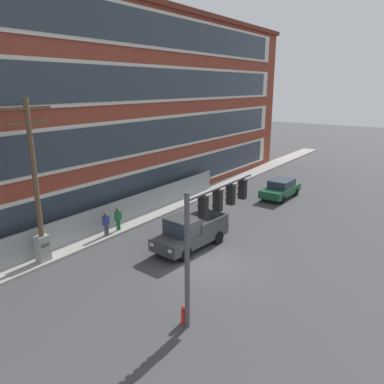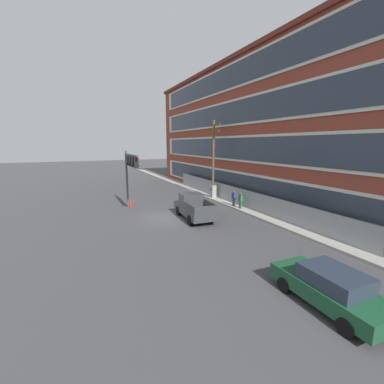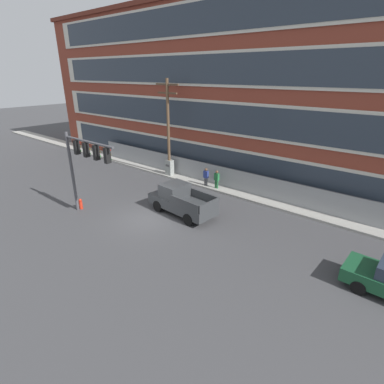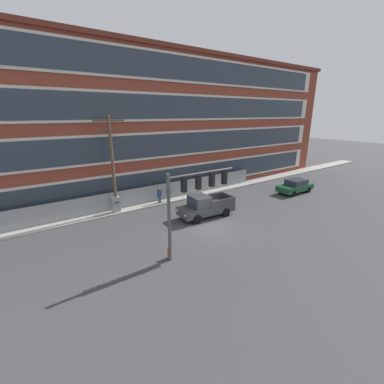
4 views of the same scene
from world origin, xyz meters
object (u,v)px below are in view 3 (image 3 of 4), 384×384
(electrical_cabinet, at_px, (170,168))
(pedestrian_by_fence, at_px, (217,179))
(fire_hydrant, at_px, (81,204))
(traffic_signal_mast, at_px, (84,158))
(pedestrian_near_cabinet, at_px, (206,176))
(utility_pole_near_corner, at_px, (168,125))
(pickup_truck_dark_grey, at_px, (181,201))

(electrical_cabinet, xyz_separation_m, pedestrian_by_fence, (5.44, -0.07, 0.18))
(electrical_cabinet, xyz_separation_m, fire_hydrant, (0.10, -9.35, -0.41))
(traffic_signal_mast, xyz_separation_m, pedestrian_near_cabinet, (2.59, 9.45, -3.16))
(traffic_signal_mast, distance_m, pedestrian_near_cabinet, 10.30)
(utility_pole_near_corner, xyz_separation_m, fire_hydrant, (0.09, -9.32, -4.46))
(utility_pole_near_corner, xyz_separation_m, pedestrian_near_cabinet, (4.35, -0.09, -3.86))
(traffic_signal_mast, bearing_deg, pedestrian_by_fence, 68.93)
(traffic_signal_mast, relative_size, pedestrian_by_fence, 3.29)
(utility_pole_near_corner, distance_m, electrical_cabinet, 4.05)
(pedestrian_by_fence, xyz_separation_m, fire_hydrant, (-5.34, -9.28, -0.59))
(pedestrian_by_fence, bearing_deg, pickup_truck_dark_grey, -82.64)
(utility_pole_near_corner, bearing_deg, pedestrian_by_fence, -0.48)
(utility_pole_near_corner, xyz_separation_m, electrical_cabinet, (-0.01, 0.03, -4.05))
(traffic_signal_mast, relative_size, electrical_cabinet, 3.52)
(utility_pole_near_corner, height_order, pedestrian_by_fence, utility_pole_near_corner)
(pickup_truck_dark_grey, bearing_deg, traffic_signal_mast, -135.39)
(traffic_signal_mast, bearing_deg, utility_pole_near_corner, 100.49)
(pedestrian_near_cabinet, bearing_deg, electrical_cabinet, 178.41)
(pickup_truck_dark_grey, bearing_deg, pedestrian_near_cabinet, 108.67)
(traffic_signal_mast, distance_m, electrical_cabinet, 10.30)
(traffic_signal_mast, height_order, pedestrian_near_cabinet, traffic_signal_mast)
(pickup_truck_dark_grey, bearing_deg, pedestrian_by_fence, 97.36)
(pickup_truck_dark_grey, height_order, electrical_cabinet, pickup_truck_dark_grey)
(pedestrian_near_cabinet, distance_m, pedestrian_by_fence, 1.07)
(electrical_cabinet, xyz_separation_m, pedestrian_near_cabinet, (4.37, -0.12, 0.18))
(traffic_signal_mast, bearing_deg, pedestrian_near_cabinet, 74.69)
(pickup_truck_dark_grey, height_order, pedestrian_near_cabinet, pickup_truck_dark_grey)
(pedestrian_by_fence, bearing_deg, utility_pole_near_corner, 179.52)
(utility_pole_near_corner, relative_size, pedestrian_by_fence, 5.15)
(traffic_signal_mast, height_order, fire_hydrant, traffic_signal_mast)
(pickup_truck_dark_grey, height_order, pedestrian_by_fence, pickup_truck_dark_grey)
(pickup_truck_dark_grey, distance_m, fire_hydrant, 7.27)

